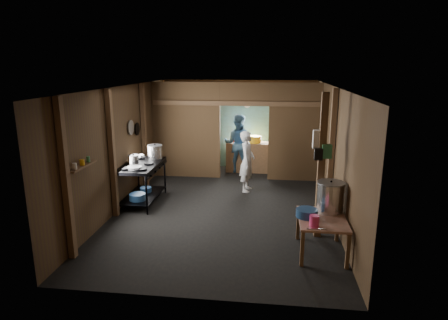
# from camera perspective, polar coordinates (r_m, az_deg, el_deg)

# --- Properties ---
(floor) EXTENTS (4.50, 7.00, 0.00)m
(floor) POSITION_cam_1_polar(r_m,az_deg,el_deg) (8.61, 0.16, -6.80)
(floor) COLOR black
(floor) RESTS_ON ground
(ceiling) EXTENTS (4.50, 7.00, 0.00)m
(ceiling) POSITION_cam_1_polar(r_m,az_deg,el_deg) (8.06, 0.17, 10.75)
(ceiling) COLOR #47403B
(ceiling) RESTS_ON ground
(wall_back) EXTENTS (4.50, 0.00, 2.60)m
(wall_back) POSITION_cam_1_polar(r_m,az_deg,el_deg) (11.66, 2.21, 5.33)
(wall_back) COLOR #45331A
(wall_back) RESTS_ON ground
(wall_front) EXTENTS (4.50, 0.00, 2.60)m
(wall_front) POSITION_cam_1_polar(r_m,az_deg,el_deg) (4.91, -4.69, -7.00)
(wall_front) COLOR #45331A
(wall_front) RESTS_ON ground
(wall_left) EXTENTS (0.00, 7.00, 2.60)m
(wall_left) POSITION_cam_1_polar(r_m,az_deg,el_deg) (8.78, -14.58, 2.01)
(wall_left) COLOR #45331A
(wall_left) RESTS_ON ground
(wall_right) EXTENTS (0.00, 7.00, 2.60)m
(wall_right) POSITION_cam_1_polar(r_m,az_deg,el_deg) (8.28, 15.82, 1.22)
(wall_right) COLOR #45331A
(wall_right) RESTS_ON ground
(partition_left) EXTENTS (1.85, 0.10, 2.60)m
(partition_left) POSITION_cam_1_polar(r_m,az_deg,el_deg) (10.59, -5.57, 4.39)
(partition_left) COLOR brown
(partition_left) RESTS_ON floor
(partition_right) EXTENTS (1.35, 0.10, 2.60)m
(partition_right) POSITION_cam_1_polar(r_m,az_deg,el_deg) (10.36, 10.33, 4.01)
(partition_right) COLOR brown
(partition_right) RESTS_ON floor
(partition_header) EXTENTS (1.30, 0.10, 0.60)m
(partition_header) POSITION_cam_1_polar(r_m,az_deg,el_deg) (10.24, 3.06, 9.75)
(partition_header) COLOR brown
(partition_header) RESTS_ON wall_back
(turquoise_panel) EXTENTS (4.40, 0.06, 2.50)m
(turquoise_panel) POSITION_cam_1_polar(r_m,az_deg,el_deg) (11.61, 2.18, 5.04)
(turquoise_panel) COLOR #61A9A7
(turquoise_panel) RESTS_ON wall_back
(back_counter) EXTENTS (1.20, 0.50, 0.85)m
(back_counter) POSITION_cam_1_polar(r_m,az_deg,el_deg) (11.27, 3.45, 0.48)
(back_counter) COLOR brown
(back_counter) RESTS_ON floor
(wall_clock) EXTENTS (0.20, 0.03, 0.20)m
(wall_clock) POSITION_cam_1_polar(r_m,az_deg,el_deg) (11.47, 3.45, 8.19)
(wall_clock) COLOR white
(wall_clock) RESTS_ON wall_back
(post_left_a) EXTENTS (0.10, 0.12, 2.60)m
(post_left_a) POSITION_cam_1_polar(r_m,az_deg,el_deg) (6.48, -22.30, -2.82)
(post_left_a) COLOR brown
(post_left_a) RESTS_ON floor
(post_left_b) EXTENTS (0.10, 0.12, 2.60)m
(post_left_b) POSITION_cam_1_polar(r_m,az_deg,el_deg) (8.04, -16.16, 0.81)
(post_left_b) COLOR brown
(post_left_b) RESTS_ON floor
(post_left_c) EXTENTS (0.10, 0.12, 2.60)m
(post_left_c) POSITION_cam_1_polar(r_m,az_deg,el_deg) (9.87, -11.69, 3.45)
(post_left_c) COLOR brown
(post_left_c) RESTS_ON floor
(post_right) EXTENTS (0.10, 0.12, 2.60)m
(post_right) POSITION_cam_1_polar(r_m,az_deg,el_deg) (8.08, 15.54, 0.92)
(post_right) COLOR brown
(post_right) RESTS_ON floor
(post_free) EXTENTS (0.12, 0.12, 2.60)m
(post_free) POSITION_cam_1_polar(r_m,az_deg,el_deg) (6.98, 14.14, -1.02)
(post_free) COLOR brown
(post_free) RESTS_ON floor
(cross_beam) EXTENTS (4.40, 0.12, 0.12)m
(cross_beam) POSITION_cam_1_polar(r_m,az_deg,el_deg) (10.23, 1.61, 8.35)
(cross_beam) COLOR brown
(cross_beam) RESTS_ON wall_left
(pan_lid_big) EXTENTS (0.03, 0.34, 0.34)m
(pan_lid_big) POSITION_cam_1_polar(r_m,az_deg,el_deg) (9.07, -13.56, 4.69)
(pan_lid_big) COLOR gray
(pan_lid_big) RESTS_ON wall_left
(pan_lid_small) EXTENTS (0.03, 0.30, 0.30)m
(pan_lid_small) POSITION_cam_1_polar(r_m,az_deg,el_deg) (9.46, -12.70, 4.50)
(pan_lid_small) COLOR black
(pan_lid_small) RESTS_ON wall_left
(wall_shelf) EXTENTS (0.14, 0.80, 0.03)m
(wall_shelf) POSITION_cam_1_polar(r_m,az_deg,el_deg) (6.86, -20.16, -0.86)
(wall_shelf) COLOR brown
(wall_shelf) RESTS_ON wall_left
(jar_white) EXTENTS (0.07, 0.07, 0.10)m
(jar_white) POSITION_cam_1_polar(r_m,az_deg,el_deg) (6.63, -21.17, -0.86)
(jar_white) COLOR white
(jar_white) RESTS_ON wall_shelf
(jar_yellow) EXTENTS (0.08, 0.08, 0.10)m
(jar_yellow) POSITION_cam_1_polar(r_m,az_deg,el_deg) (6.84, -20.21, -0.33)
(jar_yellow) COLOR yellow
(jar_yellow) RESTS_ON wall_shelf
(jar_green) EXTENTS (0.06, 0.06, 0.10)m
(jar_green) POSITION_cam_1_polar(r_m,az_deg,el_deg) (7.03, -19.41, 0.11)
(jar_green) COLOR #317F4F
(jar_green) RESTS_ON wall_shelf
(bag_white) EXTENTS (0.22, 0.15, 0.32)m
(bag_white) POSITION_cam_1_polar(r_m,az_deg,el_deg) (6.94, 13.88, 2.99)
(bag_white) COLOR white
(bag_white) RESTS_ON post_free
(bag_green) EXTENTS (0.16, 0.12, 0.24)m
(bag_green) POSITION_cam_1_polar(r_m,az_deg,el_deg) (6.86, 14.92, 1.25)
(bag_green) COLOR #317F4F
(bag_green) RESTS_ON post_free
(bag_black) EXTENTS (0.14, 0.10, 0.20)m
(bag_black) POSITION_cam_1_polar(r_m,az_deg,el_deg) (6.83, 13.76, 0.85)
(bag_black) COLOR black
(bag_black) RESTS_ON post_free
(gas_range) EXTENTS (0.79, 1.53, 0.90)m
(gas_range) POSITION_cam_1_polar(r_m,az_deg,el_deg) (8.88, -11.99, -3.39)
(gas_range) COLOR black
(gas_range) RESTS_ON floor
(prep_table) EXTENTS (0.76, 1.04, 0.62)m
(prep_table) POSITION_cam_1_polar(r_m,az_deg,el_deg) (6.68, 14.13, -10.74)
(prep_table) COLOR tan
(prep_table) RESTS_ON floor
(stove_pot_large) EXTENTS (0.44, 0.44, 0.35)m
(stove_pot_large) POSITION_cam_1_polar(r_m,az_deg,el_deg) (9.15, -10.14, 1.14)
(stove_pot_large) COLOR silver
(stove_pot_large) RESTS_ON gas_range
(stove_pot_med) EXTENTS (0.29, 0.29, 0.22)m
(stove_pot_med) POSITION_cam_1_polar(r_m,az_deg,el_deg) (8.80, -13.20, 0.03)
(stove_pot_med) COLOR silver
(stove_pot_med) RESTS_ON gas_range
(stove_saucepan) EXTENTS (0.18, 0.18, 0.09)m
(stove_saucepan) POSITION_cam_1_polar(r_m,az_deg,el_deg) (9.26, -12.14, 0.51)
(stove_saucepan) COLOR silver
(stove_saucepan) RESTS_ON gas_range
(frying_pan) EXTENTS (0.51, 0.62, 0.07)m
(frying_pan) POSITION_cam_1_polar(r_m,az_deg,el_deg) (8.36, -13.09, -1.12)
(frying_pan) COLOR gray
(frying_pan) RESTS_ON gas_range
(blue_tub_front) EXTENTS (0.35, 0.35, 0.15)m
(blue_tub_front) POSITION_cam_1_polar(r_m,az_deg,el_deg) (8.64, -12.64, -5.33)
(blue_tub_front) COLOR navy
(blue_tub_front) RESTS_ON gas_range
(blue_tub_back) EXTENTS (0.27, 0.27, 0.11)m
(blue_tub_back) POSITION_cam_1_polar(r_m,az_deg,el_deg) (9.15, -11.47, -4.30)
(blue_tub_back) COLOR navy
(blue_tub_back) RESTS_ON gas_range
(stock_pot) EXTENTS (0.53, 0.53, 0.54)m
(stock_pot) POSITION_cam_1_polar(r_m,az_deg,el_deg) (6.79, 15.41, -5.34)
(stock_pot) COLOR silver
(stock_pot) RESTS_ON prep_table
(wash_basin) EXTENTS (0.46, 0.46, 0.13)m
(wash_basin) POSITION_cam_1_polar(r_m,az_deg,el_deg) (6.53, 12.12, -7.66)
(wash_basin) COLOR navy
(wash_basin) RESTS_ON prep_table
(pink_bucket) EXTENTS (0.17, 0.17, 0.18)m
(pink_bucket) POSITION_cam_1_polar(r_m,az_deg,el_deg) (6.19, 13.17, -8.73)
(pink_bucket) COLOR #F2387C
(pink_bucket) RESTS_ON prep_table
(knife) EXTENTS (0.30, 0.05, 0.01)m
(knife) POSITION_cam_1_polar(r_m,az_deg,el_deg) (6.12, 13.49, -9.83)
(knife) COLOR silver
(knife) RESTS_ON prep_table
(yellow_tub) EXTENTS (0.35, 0.35, 0.20)m
(yellow_tub) POSITION_cam_1_polar(r_m,az_deg,el_deg) (11.15, 4.60, 3.06)
(yellow_tub) COLOR yellow
(yellow_tub) RESTS_ON back_counter
(red_cup) EXTENTS (0.11, 0.11, 0.13)m
(red_cup) POSITION_cam_1_polar(r_m,az_deg,el_deg) (11.20, 1.37, 2.97)
(red_cup) COLOR red
(red_cup) RESTS_ON back_counter
(cook) EXTENTS (0.41, 0.58, 1.49)m
(cook) POSITION_cam_1_polar(r_m,az_deg,el_deg) (9.43, 3.44, -0.20)
(cook) COLOR silver
(cook) RESTS_ON floor
(worker_back) EXTENTS (0.84, 0.67, 1.67)m
(worker_back) POSITION_cam_1_polar(r_m,az_deg,el_deg) (11.13, 2.04, 2.48)
(worker_back) COLOR #3D6788
(worker_back) RESTS_ON floor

